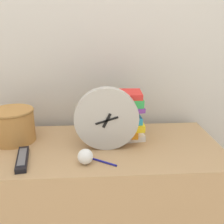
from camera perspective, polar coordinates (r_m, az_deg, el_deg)
wall_back at (r=1.43m, az=-5.84°, el=16.82°), size 6.00×0.04×2.40m
desk at (r=1.42m, az=-5.07°, el=-20.32°), size 1.24×0.52×0.71m
desk_clock at (r=1.14m, az=-1.19°, el=-1.56°), size 0.28×0.04×0.28m
book_stack at (r=1.25m, az=1.06°, el=-1.00°), size 0.27×0.24×0.24m
basket at (r=1.32m, az=-20.76°, el=-2.55°), size 0.20×0.20×0.16m
tv_remote at (r=1.15m, az=-18.92°, el=-9.62°), size 0.08×0.20×0.02m
crumpled_paper_ball at (r=1.07m, az=-5.70°, el=-9.63°), size 0.06×0.06×0.06m
pen at (r=1.09m, az=-2.14°, el=-10.71°), size 0.12×0.08×0.01m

